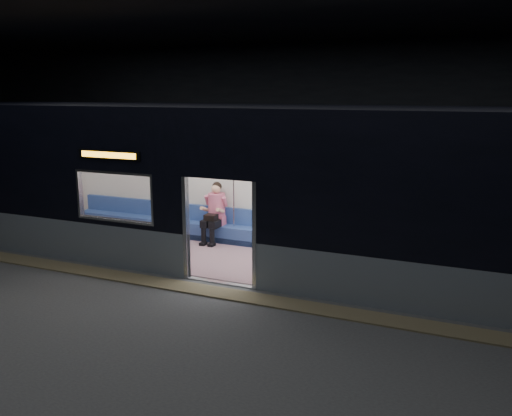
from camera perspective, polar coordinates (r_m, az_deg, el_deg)
The scene contains 7 objects.
station_floor at distance 9.78m, azimuth -6.63°, elevation -9.83°, with size 24.00×14.00×0.01m, color #47494C.
station_envelope at distance 9.06m, azimuth -7.21°, elevation 12.21°, with size 24.00×14.00×5.00m.
tactile_strip at distance 10.21m, azimuth -5.07°, elevation -8.68°, with size 22.80×0.50×0.03m, color #8C7F59.
metro_car at distance 11.47m, azimuth -0.49°, elevation 3.18°, with size 18.00×3.04×3.35m.
passenger at distance 13.16m, azimuth -4.31°, elevation -0.15°, with size 0.47×0.77×1.46m.
handbag at distance 12.97m, azimuth -4.77°, elevation -0.99°, with size 0.28×0.24×0.14m, color black.
transit_map at distance 11.89m, azimuth 19.84°, elevation 0.83°, with size 0.93×0.03×0.60m, color white.
Camera 1 is at (4.61, -7.80, 3.66)m, focal length 38.00 mm.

